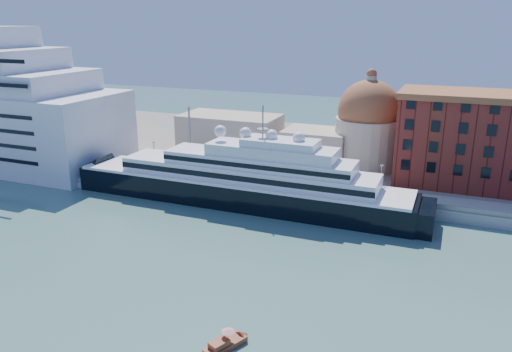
% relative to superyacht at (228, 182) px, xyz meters
% --- Properties ---
extents(ground, '(400.00, 400.00, 0.00)m').
position_rel_superyacht_xyz_m(ground, '(4.46, -23.00, -4.80)').
color(ground, '#38615C').
rests_on(ground, ground).
extents(quay, '(180.00, 10.00, 2.50)m').
position_rel_superyacht_xyz_m(quay, '(4.46, 11.00, -3.55)').
color(quay, gray).
rests_on(quay, ground).
extents(land, '(260.00, 72.00, 2.00)m').
position_rel_superyacht_xyz_m(land, '(4.46, 52.00, -3.80)').
color(land, slate).
rests_on(land, ground).
extents(quay_fence, '(180.00, 0.10, 1.20)m').
position_rel_superyacht_xyz_m(quay_fence, '(4.46, 6.50, -1.70)').
color(quay_fence, slate).
rests_on(quay_fence, quay).
extents(superyacht, '(93.04, 12.90, 27.81)m').
position_rel_superyacht_xyz_m(superyacht, '(0.00, 0.00, 0.00)').
color(superyacht, black).
rests_on(superyacht, ground).
extents(service_barge, '(12.06, 4.78, 2.66)m').
position_rel_superyacht_xyz_m(service_barge, '(-41.16, -3.57, -4.04)').
color(service_barge, white).
rests_on(service_barge, ground).
extents(water_taxi, '(4.45, 6.51, 2.95)m').
position_rel_superyacht_xyz_m(water_taxi, '(23.54, -51.43, -4.09)').
color(water_taxi, maroon).
rests_on(water_taxi, ground).
extents(warehouse, '(43.00, 19.00, 23.25)m').
position_rel_superyacht_xyz_m(warehouse, '(56.46, 29.00, 8.99)').
color(warehouse, maroon).
rests_on(warehouse, land).
extents(church, '(66.00, 18.00, 25.50)m').
position_rel_superyacht_xyz_m(church, '(10.85, 34.72, 6.11)').
color(church, beige).
rests_on(church, land).
extents(lamp_posts, '(120.80, 2.40, 18.00)m').
position_rel_superyacht_xyz_m(lamp_posts, '(-8.20, 9.27, 5.04)').
color(lamp_posts, slate).
rests_on(lamp_posts, quay).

